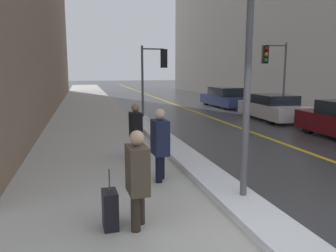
# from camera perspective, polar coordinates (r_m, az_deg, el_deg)

# --- Properties ---
(ground_plane) EXTENTS (160.00, 160.00, 0.00)m
(ground_plane) POSITION_cam_1_polar(r_m,az_deg,el_deg) (5.00, 17.21, -19.44)
(ground_plane) COLOR #38383A
(sidewalk_slab) EXTENTS (4.00, 80.00, 0.01)m
(sidewalk_slab) POSITION_cam_1_polar(r_m,az_deg,el_deg) (18.83, -13.27, 2.05)
(sidewalk_slab) COLOR #B2AFA8
(sidewalk_slab) RESTS_ON ground
(road_centre_stripe) EXTENTS (0.16, 80.00, 0.00)m
(road_centre_stripe) POSITION_cam_1_polar(r_m,az_deg,el_deg) (19.89, 4.30, 2.66)
(road_centre_stripe) COLOR gold
(road_centre_stripe) RESTS_ON ground
(snow_bank_curb) EXTENTS (0.80, 14.44, 0.16)m
(snow_bank_curb) POSITION_cam_1_polar(r_m,az_deg,el_deg) (10.34, 0.56, -3.33)
(snow_bank_curb) COLOR white
(snow_bank_curb) RESTS_ON ground
(building_facade_right) EXTENTS (6.00, 36.00, 15.14)m
(building_facade_right) POSITION_cam_1_polar(r_m,az_deg,el_deg) (30.38, 17.07, 19.00)
(building_facade_right) COLOR slate
(building_facade_right) RESTS_ON ground
(lamp_post) EXTENTS (0.28, 0.28, 4.44)m
(lamp_post) POSITION_cam_1_polar(r_m,az_deg,el_deg) (5.86, 13.87, 12.27)
(lamp_post) COLOR #515156
(lamp_post) RESTS_ON ground
(traffic_light_near) EXTENTS (1.31, 0.33, 3.59)m
(traffic_light_near) POSITION_cam_1_polar(r_m,az_deg,el_deg) (16.33, -2.12, 10.28)
(traffic_light_near) COLOR #515156
(traffic_light_near) RESTS_ON ground
(traffic_light_far) EXTENTS (1.31, 0.33, 3.81)m
(traffic_light_far) POSITION_cam_1_polar(r_m,az_deg,el_deg) (17.78, 17.78, 10.30)
(traffic_light_far) COLOR #515156
(traffic_light_far) RESTS_ON ground
(pedestrian_in_glasses) EXTENTS (0.31, 0.71, 1.53)m
(pedestrian_in_glasses) POSITION_cam_1_polar(r_m,az_deg,el_deg) (4.99, -5.38, -8.47)
(pedestrian_in_glasses) COLOR #2A241B
(pedestrian_in_glasses) RESTS_ON ground
(pedestrian_trailing) EXTENTS (0.33, 0.53, 1.60)m
(pedestrian_trailing) POSITION_cam_1_polar(r_m,az_deg,el_deg) (7.06, -1.40, -2.70)
(pedestrian_trailing) COLOR black
(pedestrian_trailing) RESTS_ON ground
(pedestrian_nearside) EXTENTS (0.31, 0.50, 1.52)m
(pedestrian_nearside) POSITION_cam_1_polar(r_m,az_deg,el_deg) (8.91, -5.64, -0.46)
(pedestrian_nearside) COLOR black
(pedestrian_nearside) RESTS_ON ground
(parked_car_white) EXTENTS (1.93, 4.35, 1.24)m
(parked_car_white) POSITION_cam_1_polar(r_m,az_deg,el_deg) (17.06, 17.67, 3.07)
(parked_car_white) COLOR silver
(parked_car_white) RESTS_ON ground
(parked_car_navy) EXTENTS (1.88, 4.57, 1.31)m
(parked_car_navy) POSITION_cam_1_polar(r_m,az_deg,el_deg) (22.34, 9.85, 4.88)
(parked_car_navy) COLOR navy
(parked_car_navy) RESTS_ON ground
(rolling_suitcase) EXTENTS (0.24, 0.37, 0.95)m
(rolling_suitcase) POSITION_cam_1_polar(r_m,az_deg,el_deg) (5.21, -10.04, -14.19)
(rolling_suitcase) COLOR black
(rolling_suitcase) RESTS_ON ground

